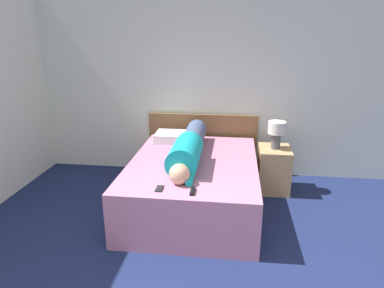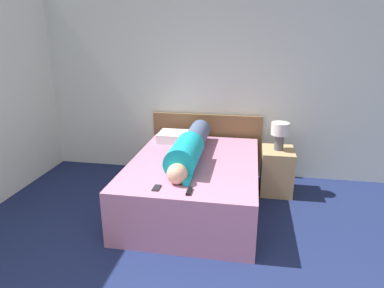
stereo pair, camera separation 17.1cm
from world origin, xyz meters
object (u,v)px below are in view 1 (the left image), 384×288
Objects in this scene: bed at (194,184)px; tv_remote at (193,191)px; person_lying at (189,148)px; pillow_near_headboard at (177,137)px; table_lamp at (277,131)px; cell_phone at (159,189)px; nightstand at (274,169)px.

bed is 0.87m from tv_remote.
person_lying is 2.81× the size of pillow_near_headboard.
person_lying is at bearing -151.46° from table_lamp.
cell_phone is at bearing -101.87° from person_lying.
nightstand is 1.69m from tv_remote.
table_lamp is 2.71× the size of cell_phone.
tv_remote is 1.15× the size of cell_phone.
bed is 12.95× the size of tv_remote.
table_lamp is 0.22× the size of person_lying.
pillow_near_headboard reaches higher than nightstand.
pillow_near_headboard is (-1.29, 0.09, 0.36)m from nightstand.
pillow_near_headboard is (-0.31, 0.68, 0.35)m from bed.
bed is 14.94× the size of cell_phone.
person_lying is at bearing -69.39° from pillow_near_headboard.
person_lying is at bearing 78.13° from cell_phone.
table_lamp is 1.67m from tv_remote.
table_lamp is at bearing 90.00° from nightstand.
cell_phone is (-0.17, -0.81, -0.14)m from person_lying.
table_lamp is (0.98, 0.59, 0.51)m from bed.
nightstand is 1.63× the size of table_lamp.
person_lying is (-1.04, -0.57, 0.44)m from nightstand.
bed is at bearing -148.88° from nightstand.
cell_phone is at bearing -131.37° from table_lamp.
bed is 1.20× the size of person_lying.
table_lamp is 1.84m from cell_phone.
bed is 3.37× the size of pillow_near_headboard.
person_lying reaches higher than pillow_near_headboard.
nightstand is at bearing 57.54° from tv_remote.
table_lamp reaches higher than tv_remote.
cell_phone is at bearing -106.31° from bed.
table_lamp reaches higher than bed.
nightstand is at bearing -4.05° from pillow_near_headboard.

